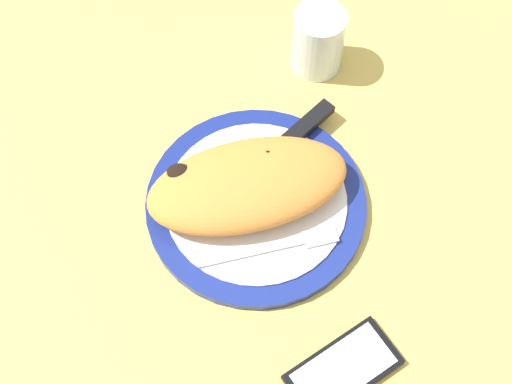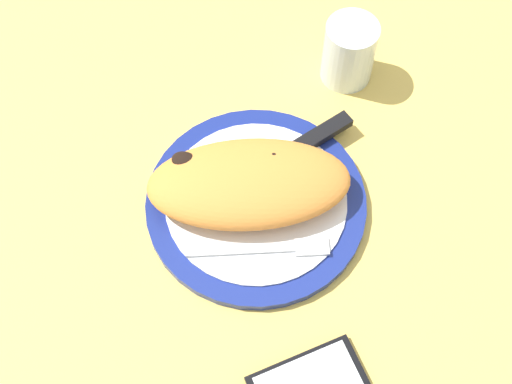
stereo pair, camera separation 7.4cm
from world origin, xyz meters
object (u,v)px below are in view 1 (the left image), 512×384
plate (256,203)px  smartphone (346,368)px  calzone (247,185)px  water_glass (318,44)px  knife (292,139)px  fork (282,245)px

plate → smartphone: bearing=-89.0°
plate → calzone: size_ratio=1.03×
calzone → smartphone: bearing=-87.5°
plate → water_glass: water_glass is taller
plate → water_glass: (17.11, 16.90, 3.28)cm
knife → smartphone: bearing=-104.4°
plate → water_glass: bearing=44.6°
calzone → plate: bearing=-59.1°
fork → water_glass: (17.00, 23.82, 2.21)cm
knife → water_glass: (9.36, 11.07, 1.92)cm
calzone → water_glass: 23.78cm
fork → knife: bearing=59.0°
fork → smartphone: (0.31, -15.78, -1.30)cm
fork → calzone: bearing=95.3°
calzone → knife: calzone is taller
smartphone → water_glass: 43.12cm
smartphone → water_glass: size_ratio=1.41×
plate → knife: size_ratio=1.34×
calzone → water_glass: size_ratio=2.83×
plate → fork: 7.00cm
calzone → fork: bearing=-84.7°
plate → smartphone: (0.41, -22.70, -0.23)cm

